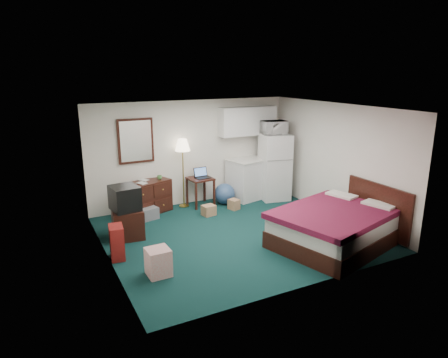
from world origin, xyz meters
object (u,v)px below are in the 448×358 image
dresser (147,198)px  floor_lamp (183,173)px  desk (200,192)px  suitcase (117,242)px  fridge (275,167)px  bed (334,228)px  kitchen_counter (248,179)px  tv_stand (128,223)px

dresser → floor_lamp: floor_lamp is taller
dresser → desk: dresser is taller
suitcase → floor_lamp: bearing=52.6°
desk → fridge: fridge is taller
floor_lamp → bed: bearing=-63.4°
fridge → suitcase: fridge is taller
fridge → suitcase: size_ratio=2.76×
desk → kitchen_counter: (1.30, -0.02, 0.15)m
dresser → bed: 4.18m
floor_lamp → kitchen_counter: bearing=-4.7°
suitcase → kitchen_counter: bearing=34.6°
fridge → tv_stand: (-3.92, -0.73, -0.54)m
dresser → fridge: fridge is taller
dresser → desk: (1.31, -0.05, -0.03)m
bed → tv_stand: 3.95m
desk → fridge: bearing=-14.5°
fridge → bed: 2.97m
bed → suitcase: bearing=145.8°
dresser → tv_stand: dresser is taller
dresser → suitcase: bearing=-138.9°
bed → tv_stand: size_ratio=3.41×
dresser → kitchen_counter: size_ratio=1.11×
desk → fridge: (1.89, -0.35, 0.48)m
fridge → floor_lamp: bearing=-179.2°
desk → fridge: 1.98m
tv_stand → bed: bearing=-26.0°
fridge → tv_stand: size_ratio=2.66×
dresser → bed: (2.61, -3.27, -0.03)m
kitchen_counter → fridge: (0.58, -0.33, 0.33)m
bed → kitchen_counter: bearing=74.7°
floor_lamp → fridge: size_ratio=0.99×
floor_lamp → tv_stand: bearing=-143.8°
kitchen_counter → tv_stand: kitchen_counter is taller
dresser → desk: 1.31m
fridge → bed: size_ratio=0.78×
desk → dresser: bearing=174.0°
kitchen_counter → tv_stand: size_ratio=1.59×
tv_stand → suitcase: 0.94m
dresser → suitcase: dresser is taller
kitchen_counter → bed: kitchen_counter is taller
bed → desk: bearing=96.7°
tv_stand → kitchen_counter: bearing=24.5°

